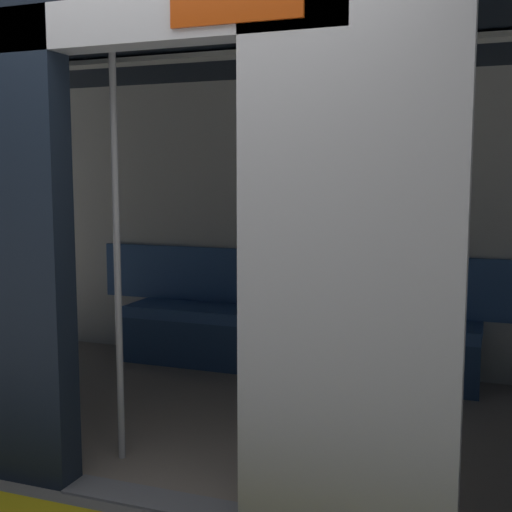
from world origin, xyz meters
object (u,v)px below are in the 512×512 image
object	(u,v)px
handbag	(363,307)
book	(259,309)
train_car	(234,168)
grab_pole_door	(117,251)
bench_seat	(291,329)
person_seated	(309,288)

from	to	relation	value
handbag	book	world-z (taller)	handbag
train_car	book	xyz separation A→B (m)	(0.22, -1.03, -1.07)
handbag	grab_pole_door	bearing A→B (deg)	63.01
train_car	handbag	size ratio (longest dim) A/B	24.62
bench_seat	person_seated	world-z (taller)	person_seated
handbag	grab_pole_door	xyz separation A→B (m)	(0.92, 1.81, 0.57)
bench_seat	grab_pole_door	distance (m)	1.96
book	grab_pole_door	world-z (taller)	grab_pole_door
train_car	book	distance (m)	1.50
book	person_seated	bearing A→B (deg)	145.42
grab_pole_door	book	bearing A→B (deg)	-93.51
bench_seat	grab_pole_door	xyz separation A→B (m)	(0.39, 1.76, 0.76)
person_seated	bench_seat	bearing A→B (deg)	-18.96
train_car	grab_pole_door	size ratio (longest dim) A/B	2.87
bench_seat	book	bearing A→B (deg)	-11.54
train_car	handbag	bearing A→B (deg)	-119.86
bench_seat	person_seated	size ratio (longest dim) A/B	2.30
bench_seat	book	world-z (taller)	book
handbag	bench_seat	bearing A→B (deg)	5.60
person_seated	book	bearing A→B (deg)	-14.23
train_car	person_seated	world-z (taller)	train_car
train_car	person_seated	xyz separation A→B (m)	(-0.21, -0.92, -0.87)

